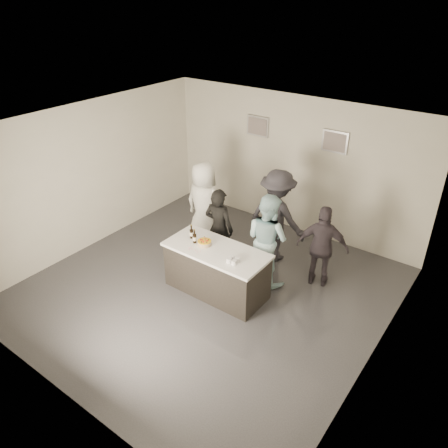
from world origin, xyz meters
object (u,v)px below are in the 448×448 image
Objects in this scene: beer_bottle_b at (195,236)px; person_guest_back at (277,216)px; person_main_black at (219,228)px; cake at (204,243)px; person_guest_right at (322,247)px; person_main_blue at (267,239)px; beer_bottle_a at (191,232)px; bar_counter at (217,270)px; person_guest_left at (204,204)px.

beer_bottle_b is 0.14× the size of person_guest_back.
person_main_black is (-0.04, 0.77, -0.21)m from beer_bottle_b.
person_main_black is (-0.23, 0.73, -0.11)m from cake.
cake is at bearing 22.52° from person_guest_right.
person_main_blue is at bearing 43.68° from beer_bottle_b.
person_guest_right reaches higher than beer_bottle_a.
person_guest_back is (0.52, 1.61, 0.01)m from cake.
beer_bottle_a is at bearing 65.99° from person_guest_back.
person_main_blue is (0.95, 0.91, -0.15)m from beer_bottle_b.
person_main_blue is (0.77, 0.86, -0.06)m from cake.
person_guest_back is (0.86, 1.56, -0.08)m from beer_bottle_a.
person_main_black reaches higher than bar_counter.
bar_counter is at bearing 2.70° from cake.
beer_bottle_a is 1.78m from person_guest_back.
cake is at bearing -8.27° from beer_bottle_a.
beer_bottle_b is at bearing -32.06° from beer_bottle_a.
person_main_blue is 1.79m from person_guest_left.
person_main_black is 1.97m from person_guest_right.
person_guest_back is (0.27, 1.60, 0.50)m from bar_counter.
person_guest_back is (-0.24, 0.75, 0.07)m from person_main_blue.
person_guest_right is (1.87, 0.61, -0.03)m from person_main_black.
beer_bottle_b reaches higher than cake.
person_main_black is 0.90× the size of person_guest_left.
person_guest_left is (-1.25, 1.21, 0.46)m from bar_counter.
cake is at bearing 126.92° from person_guest_left.
beer_bottle_b is at bearing -166.25° from cake.
bar_counter is 7.15× the size of beer_bottle_b.
cake reaches higher than bar_counter.
person_guest_left is 1.15× the size of person_guest_right.
bar_counter is at bearing 118.32° from person_main_black.
person_guest_left is 0.96× the size of person_guest_back.
cake is 0.13× the size of person_guest_left.
person_main_black is 1.17m from person_guest_back.
bar_counter is at bearing 133.73° from person_guest_left.
beer_bottle_a is 0.15× the size of person_main_blue.
beer_bottle_a is at bearing 171.73° from cake.
bar_counter is 1.95m from person_guest_right.
person_guest_back is (-1.12, 0.28, 0.16)m from person_guest_right.
person_guest_right is (1.98, 1.29, -0.24)m from beer_bottle_a.
cake is at bearing 61.79° from person_main_blue.
person_guest_back reaches higher than person_guest_right.
beer_bottle_a is (-0.59, 0.04, 0.58)m from bar_counter.
beer_bottle_b is (0.15, -0.09, 0.00)m from beer_bottle_a.
bar_counter is 0.94m from person_main_black.
cake is 0.13× the size of person_guest_back.
bar_counter is 0.83m from beer_bottle_a.
person_main_blue is at bearing 166.37° from person_guest_left.
beer_bottle_a reaches higher than cake.
beer_bottle_b is at bearing 71.62° from person_guest_back.
beer_bottle_a is 0.14× the size of person_guest_left.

